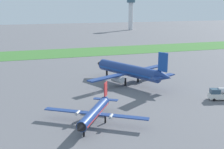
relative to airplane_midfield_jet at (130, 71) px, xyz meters
name	(u,v)px	position (x,y,z in m)	size (l,w,h in m)	color
ground_plane	(97,93)	(-12.48, -6.98, -4.09)	(600.00, 600.00, 0.00)	slate
grass_taxiway_strip	(60,53)	(-12.48, 64.15, -4.05)	(360.00, 28.00, 0.08)	#3D7533
airplane_midfield_jet	(130,71)	(0.00, 0.00, 0.00)	(30.08, 29.95, 11.35)	navy
airplane_foreground_turboprop	(95,112)	(-18.22, -26.88, -1.60)	(19.73, 17.29, 6.80)	navy
fuel_truck_near_gate	(221,94)	(16.91, -22.34, -2.51)	(6.92, 4.30, 3.29)	white
control_tower	(131,11)	(71.87, 180.47, 13.76)	(8.00, 8.00, 29.61)	silver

